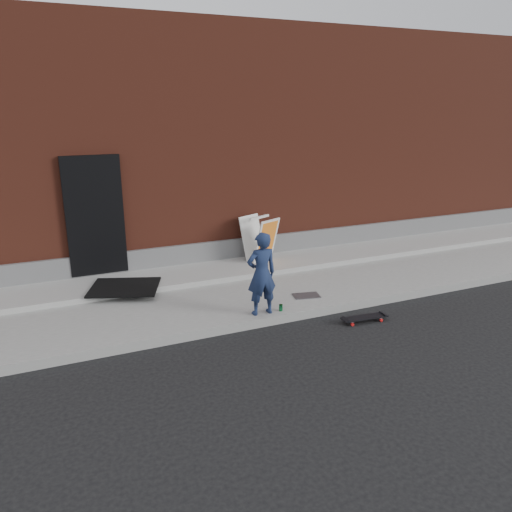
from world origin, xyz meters
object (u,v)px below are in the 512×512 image
child (262,274)px  skateboard (364,318)px  pizza_sign (260,238)px  soda_can (281,308)px

child → skateboard: bearing=156.3°
pizza_sign → soda_can: 2.56m
skateboard → pizza_sign: (-0.51, 3.05, 0.65)m
pizza_sign → soda_can: bearing=-106.2°
skateboard → soda_can: bearing=152.1°
skateboard → child: bearing=156.6°
child → pizza_sign: (1.04, 2.38, -0.11)m
child → soda_can: (0.34, -0.03, -0.62)m
child → pizza_sign: 2.60m
skateboard → pizza_sign: size_ratio=0.83×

